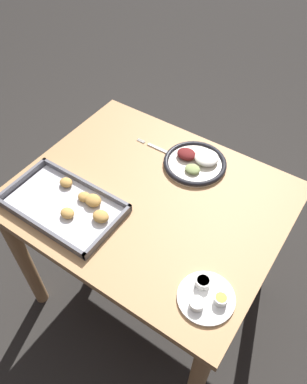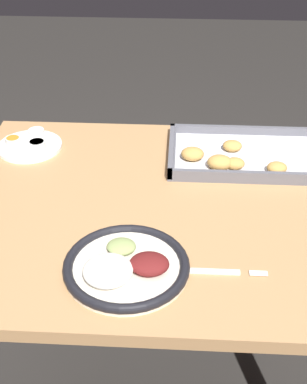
{
  "view_description": "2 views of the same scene",
  "coord_description": "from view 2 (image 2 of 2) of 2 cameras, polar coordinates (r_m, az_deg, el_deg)",
  "views": [
    {
      "loc": [
        -0.51,
        0.73,
        1.77
      ],
      "look_at": [
        -0.02,
        0.0,
        0.77
      ],
      "focal_mm": 35.0,
      "sensor_mm": 36.0,
      "label": 1
    },
    {
      "loc": [
        0.04,
        -1.0,
        1.45
      ],
      "look_at": [
        -0.02,
        0.0,
        0.77
      ],
      "focal_mm": 50.0,
      "sensor_mm": 36.0,
      "label": 2
    }
  ],
  "objects": [
    {
      "name": "fork",
      "position": [
        1.05,
        6.1,
        -8.42
      ],
      "size": [
        0.2,
        0.01,
        0.0
      ],
      "rotation": [
        0.0,
        0.0,
        0.0
      ],
      "color": "silver",
      "rests_on": "dining_table"
    },
    {
      "name": "saucer_plate",
      "position": [
        1.47,
        -13.05,
        5.0
      ],
      "size": [
        0.17,
        0.17,
        0.04
      ],
      "color": "white",
      "rests_on": "dining_table"
    },
    {
      "name": "dinner_plate",
      "position": [
        1.04,
        -3.01,
        -7.91
      ],
      "size": [
        0.25,
        0.25,
        0.05
      ],
      "color": "beige",
      "rests_on": "dining_table"
    },
    {
      "name": "dining_table",
      "position": [
        1.3,
        0.75,
        -5.91
      ],
      "size": [
        0.96,
        0.78,
        0.74
      ],
      "color": "#AD7F51",
      "rests_on": "ground_plane"
    },
    {
      "name": "baking_tray",
      "position": [
        1.4,
        9.67,
        3.82
      ],
      "size": [
        0.42,
        0.25,
        0.04
      ],
      "color": "#595960",
      "rests_on": "dining_table"
    }
  ]
}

